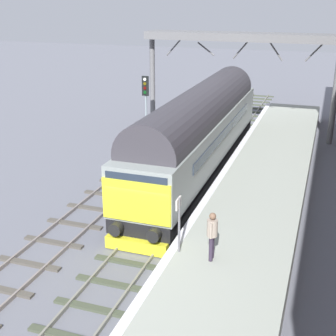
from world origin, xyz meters
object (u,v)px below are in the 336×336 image
Objects in this scene: diesel_locomotive at (200,129)px; waiting_passenger at (212,232)px; platform_number_sign at (179,216)px; signal_post_near at (146,98)px.

diesel_locomotive is 10.32m from waiting_passenger.
diesel_locomotive is at bearing 16.07° from waiting_passenger.
platform_number_sign is at bearing -78.48° from diesel_locomotive.
signal_post_near reaches higher than platform_number_sign.
signal_post_near is at bearing 133.67° from diesel_locomotive.
diesel_locomotive is 10.68× the size of waiting_passenger.
diesel_locomotive is at bearing 101.52° from platform_number_sign.
platform_number_sign reaches higher than waiting_passenger.
diesel_locomotive reaches higher than signal_post_near.
signal_post_near is (-5.13, 5.38, 0.24)m from diesel_locomotive.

